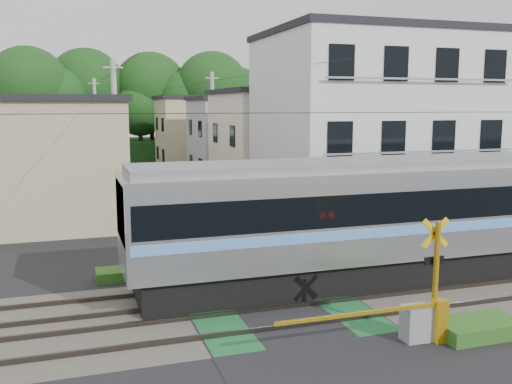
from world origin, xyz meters
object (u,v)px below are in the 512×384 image
object	(u,v)px
crossing_signal_near	(421,314)
apartment_block	(372,130)
crossing_signal_far	(166,257)
pedestrian	(136,171)

from	to	relation	value
crossing_signal_near	apartment_block	bearing A→B (deg)	65.78
crossing_signal_far	pedestrian	bearing A→B (deg)	85.91
crossing_signal_near	pedestrian	distance (m)	33.77
apartment_block	pedestrian	xyz separation A→B (m)	(-9.20, 20.47, -3.91)
crossing_signal_near	crossing_signal_far	size ratio (longest dim) A/B	1.00
crossing_signal_near	crossing_signal_far	distance (m)	8.95
apartment_block	pedestrian	distance (m)	22.78
crossing_signal_near	pedestrian	world-z (taller)	crossing_signal_near
crossing_signal_far	apartment_block	world-z (taller)	apartment_block
crossing_signal_far	pedestrian	xyz separation A→B (m)	(1.88, 26.31, 0.04)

